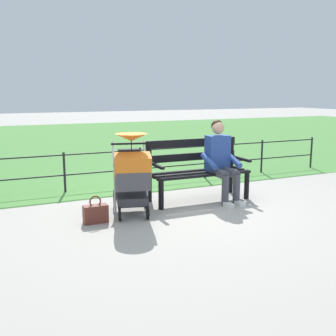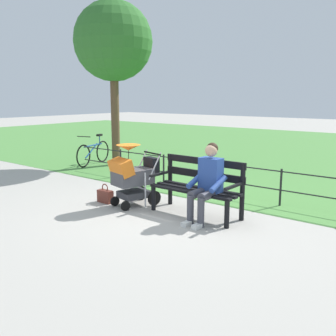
# 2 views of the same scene
# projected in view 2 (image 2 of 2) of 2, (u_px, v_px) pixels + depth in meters

# --- Properties ---
(ground_plane) EXTENTS (60.00, 60.00, 0.00)m
(ground_plane) POSITION_uv_depth(u_px,v_px,m) (173.00, 210.00, 6.69)
(ground_plane) COLOR #ADA89E
(grass_lawn) EXTENTS (40.00, 16.00, 0.01)m
(grass_lawn) POSITION_uv_depth(u_px,v_px,m) (321.00, 153.00, 13.49)
(grass_lawn) COLOR #518E42
(grass_lawn) RESTS_ON ground
(park_bench) EXTENTS (1.61, 0.62, 0.96)m
(park_bench) POSITION_uv_depth(u_px,v_px,m) (198.00, 184.00, 6.41)
(park_bench) COLOR black
(park_bench) RESTS_ON ground
(person_on_bench) EXTENTS (0.54, 0.74, 1.28)m
(person_on_bench) POSITION_uv_depth(u_px,v_px,m) (207.00, 180.00, 6.02)
(person_on_bench) COLOR #42424C
(person_on_bench) RESTS_ON ground
(stroller) EXTENTS (0.70, 0.97, 1.15)m
(stroller) POSITION_uv_depth(u_px,v_px,m) (132.00, 175.00, 6.87)
(stroller) COLOR black
(stroller) RESTS_ON ground
(handbag) EXTENTS (0.32, 0.14, 0.37)m
(handbag) POSITION_uv_depth(u_px,v_px,m) (105.00, 196.00, 7.17)
(handbag) COLOR brown
(handbag) RESTS_ON ground
(park_fence) EXTENTS (8.34, 0.04, 0.70)m
(park_fence) POSITION_uv_depth(u_px,v_px,m) (228.00, 176.00, 7.57)
(park_fence) COLOR black
(park_fence) RESTS_ON ground
(tree_near_bench) EXTENTS (2.22, 2.22, 4.64)m
(tree_near_bench) POSITION_uv_depth(u_px,v_px,m) (113.00, 42.00, 10.50)
(tree_near_bench) COLOR brown
(tree_near_bench) RESTS_ON ground
(bicycle) EXTENTS (0.57, 1.61, 0.89)m
(bicycle) POSITION_uv_depth(u_px,v_px,m) (94.00, 152.00, 11.12)
(bicycle) COLOR black
(bicycle) RESTS_ON ground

